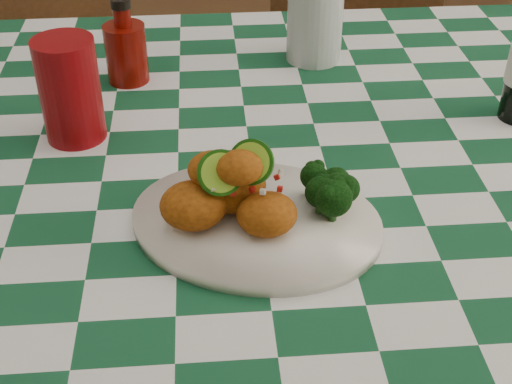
{
  "coord_description": "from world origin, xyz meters",
  "views": [
    {
      "loc": [
        -0.06,
        -0.87,
        1.33
      ],
      "look_at": [
        -0.01,
        -0.18,
        0.84
      ],
      "focal_mm": 50.0,
      "sensor_mm": 36.0,
      "label": 1
    }
  ],
  "objects_px": {
    "red_tumbler": "(70,90)",
    "wooden_chair_left": "(65,106)",
    "plate": "(256,222)",
    "ketchup_bottle": "(125,41)",
    "mason_jar": "(315,22)",
    "dining_table": "(251,338)",
    "fried_chicken_pile": "(239,185)",
    "wooden_chair_right": "(335,78)"
  },
  "relations": [
    {
      "from": "red_tumbler",
      "to": "wooden_chair_left",
      "type": "relative_size",
      "value": 0.16
    },
    {
      "from": "plate",
      "to": "ketchup_bottle",
      "type": "relative_size",
      "value": 2.17
    },
    {
      "from": "wooden_chair_left",
      "to": "mason_jar",
      "type": "bearing_deg",
      "value": -56.05
    },
    {
      "from": "plate",
      "to": "mason_jar",
      "type": "xyz_separation_m",
      "value": [
        0.14,
        0.48,
        0.06
      ]
    },
    {
      "from": "dining_table",
      "to": "fried_chicken_pile",
      "type": "bearing_deg",
      "value": -97.84
    },
    {
      "from": "plate",
      "to": "wooden_chair_left",
      "type": "relative_size",
      "value": 0.32
    },
    {
      "from": "plate",
      "to": "ketchup_bottle",
      "type": "distance_m",
      "value": 0.46
    },
    {
      "from": "dining_table",
      "to": "mason_jar",
      "type": "distance_m",
      "value": 0.56
    },
    {
      "from": "fried_chicken_pile",
      "to": "red_tumbler",
      "type": "height_order",
      "value": "red_tumbler"
    },
    {
      "from": "dining_table",
      "to": "wooden_chair_left",
      "type": "distance_m",
      "value": 0.82
    },
    {
      "from": "dining_table",
      "to": "wooden_chair_left",
      "type": "relative_size",
      "value": 1.7
    },
    {
      "from": "fried_chicken_pile",
      "to": "ketchup_bottle",
      "type": "xyz_separation_m",
      "value": [
        -0.16,
        0.42,
        0.01
      ]
    },
    {
      "from": "plate",
      "to": "red_tumbler",
      "type": "bearing_deg",
      "value": 135.87
    },
    {
      "from": "red_tumbler",
      "to": "ketchup_bottle",
      "type": "xyz_separation_m",
      "value": [
        0.06,
        0.18,
        -0.0
      ]
    },
    {
      "from": "fried_chicken_pile",
      "to": "ketchup_bottle",
      "type": "height_order",
      "value": "ketchup_bottle"
    },
    {
      "from": "dining_table",
      "to": "mason_jar",
      "type": "xyz_separation_m",
      "value": [
        0.14,
        0.29,
        0.46
      ]
    },
    {
      "from": "wooden_chair_left",
      "to": "wooden_chair_right",
      "type": "relative_size",
      "value": 0.96
    },
    {
      "from": "dining_table",
      "to": "plate",
      "type": "distance_m",
      "value": 0.44
    },
    {
      "from": "wooden_chair_right",
      "to": "fried_chicken_pile",
      "type": "bearing_deg",
      "value": -85.18
    },
    {
      "from": "fried_chicken_pile",
      "to": "mason_jar",
      "type": "bearing_deg",
      "value": 71.4
    },
    {
      "from": "mason_jar",
      "to": "fried_chicken_pile",
      "type": "bearing_deg",
      "value": -108.6
    },
    {
      "from": "ketchup_bottle",
      "to": "wooden_chair_left",
      "type": "distance_m",
      "value": 0.63
    },
    {
      "from": "wooden_chair_right",
      "to": "ketchup_bottle",
      "type": "bearing_deg",
      "value": -108.63
    },
    {
      "from": "dining_table",
      "to": "red_tumbler",
      "type": "bearing_deg",
      "value": 167.33
    },
    {
      "from": "red_tumbler",
      "to": "wooden_chair_right",
      "type": "distance_m",
      "value": 0.95
    },
    {
      "from": "red_tumbler",
      "to": "wooden_chair_right",
      "type": "relative_size",
      "value": 0.15
    },
    {
      "from": "ketchup_bottle",
      "to": "mason_jar",
      "type": "xyz_separation_m",
      "value": [
        0.32,
        0.06,
        -0.0
      ]
    },
    {
      "from": "red_tumbler",
      "to": "fried_chicken_pile",
      "type": "bearing_deg",
      "value": -46.52
    },
    {
      "from": "red_tumbler",
      "to": "mason_jar",
      "type": "bearing_deg",
      "value": 31.51
    },
    {
      "from": "wooden_chair_left",
      "to": "fried_chicken_pile",
      "type": "bearing_deg",
      "value": -85.65
    },
    {
      "from": "dining_table",
      "to": "ketchup_bottle",
      "type": "relative_size",
      "value": 11.66
    },
    {
      "from": "wooden_chair_right",
      "to": "red_tumbler",
      "type": "bearing_deg",
      "value": -104.24
    },
    {
      "from": "fried_chicken_pile",
      "to": "red_tumbler",
      "type": "bearing_deg",
      "value": 133.48
    },
    {
      "from": "dining_table",
      "to": "plate",
      "type": "bearing_deg",
      "value": -91.7
    },
    {
      "from": "fried_chicken_pile",
      "to": "red_tumbler",
      "type": "relative_size",
      "value": 0.99
    },
    {
      "from": "dining_table",
      "to": "mason_jar",
      "type": "height_order",
      "value": "mason_jar"
    },
    {
      "from": "plate",
      "to": "wooden_chair_left",
      "type": "bearing_deg",
      "value": 114.2
    },
    {
      "from": "dining_table",
      "to": "red_tumbler",
      "type": "relative_size",
      "value": 10.9
    },
    {
      "from": "plate",
      "to": "mason_jar",
      "type": "relative_size",
      "value": 2.23
    },
    {
      "from": "mason_jar",
      "to": "wooden_chair_right",
      "type": "height_order",
      "value": "wooden_chair_right"
    },
    {
      "from": "fried_chicken_pile",
      "to": "mason_jar",
      "type": "xyz_separation_m",
      "value": [
        0.16,
        0.48,
        0.0
      ]
    },
    {
      "from": "red_tumbler",
      "to": "mason_jar",
      "type": "height_order",
      "value": "red_tumbler"
    }
  ]
}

